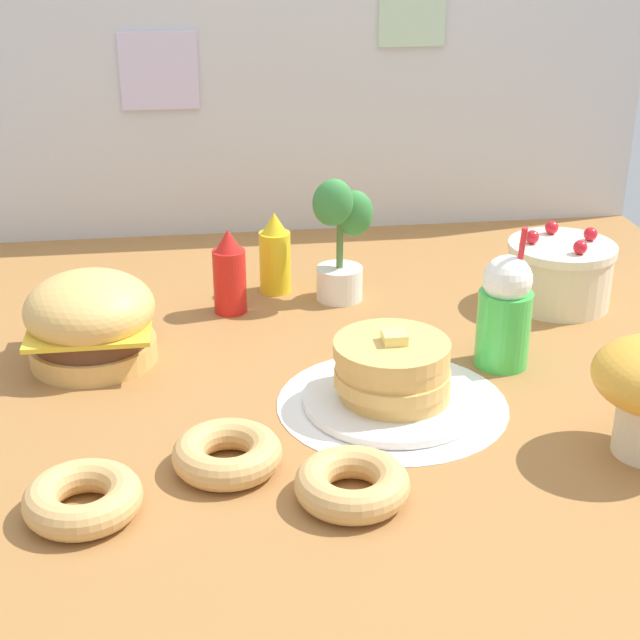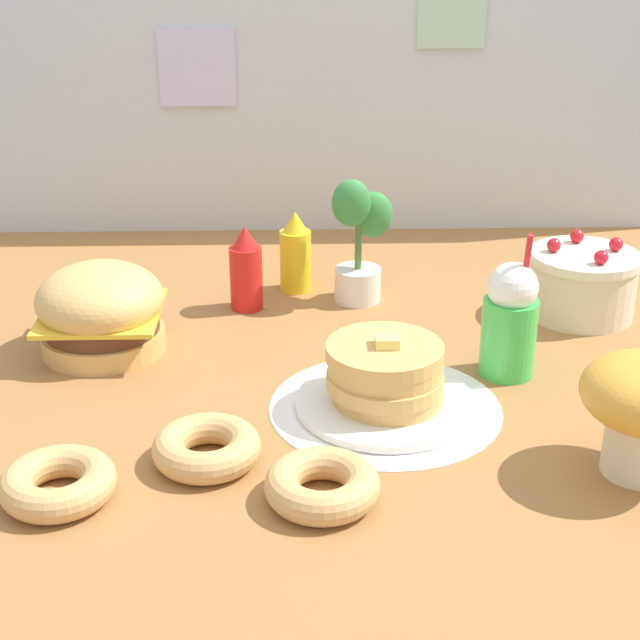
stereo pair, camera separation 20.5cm
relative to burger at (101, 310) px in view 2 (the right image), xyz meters
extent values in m
cube|color=#9E6B38|center=(0.55, -0.20, -0.11)|extent=(2.24, 2.17, 0.02)
cube|color=silver|center=(0.55, 0.88, 0.35)|extent=(2.24, 0.03, 0.89)
cube|color=silver|center=(0.17, 0.86, 0.41)|extent=(0.23, 0.01, 0.22)
cube|color=#B2D1B2|center=(0.92, 0.86, 0.56)|extent=(0.20, 0.01, 0.19)
cylinder|color=white|center=(0.64, -0.30, -0.10)|extent=(0.49, 0.49, 0.00)
cylinder|color=#DBA859|center=(0.00, 0.00, -0.08)|extent=(0.29, 0.29, 0.05)
cylinder|color=#59331E|center=(0.00, 0.00, -0.03)|extent=(0.26, 0.26, 0.04)
cube|color=yellow|center=(0.00, 0.00, -0.01)|extent=(0.27, 0.27, 0.01)
ellipsoid|color=#E5B260|center=(0.00, 0.00, 0.03)|extent=(0.29, 0.29, 0.17)
cylinder|color=white|center=(0.64, -0.30, -0.09)|extent=(0.38, 0.38, 0.02)
cylinder|color=#E0AD5B|center=(0.64, -0.30, -0.06)|extent=(0.23, 0.23, 0.03)
cylinder|color=#E0AD5B|center=(0.63, -0.30, -0.03)|extent=(0.24, 0.24, 0.03)
cylinder|color=#E0AD5B|center=(0.63, -0.30, 0.00)|extent=(0.24, 0.24, 0.03)
cylinder|color=#E0AD5B|center=(0.63, -0.30, 0.03)|extent=(0.24, 0.24, 0.03)
cube|color=#F7E072|center=(0.64, -0.30, 0.06)|extent=(0.05, 0.05, 0.02)
cylinder|color=beige|center=(1.17, 0.17, -0.03)|extent=(0.27, 0.27, 0.14)
cylinder|color=#F4EACC|center=(1.17, 0.17, 0.05)|extent=(0.28, 0.28, 0.02)
sphere|color=red|center=(1.25, 0.19, 0.08)|extent=(0.04, 0.04, 0.04)
sphere|color=red|center=(1.17, 0.25, 0.08)|extent=(0.04, 0.04, 0.04)
sphere|color=red|center=(1.10, 0.19, 0.08)|extent=(0.04, 0.04, 0.04)
sphere|color=red|center=(1.19, 0.10, 0.08)|extent=(0.04, 0.04, 0.04)
cylinder|color=red|center=(0.33, 0.24, -0.02)|extent=(0.08, 0.08, 0.17)
cone|color=red|center=(0.33, 0.24, 0.09)|extent=(0.07, 0.07, 0.06)
cylinder|color=yellow|center=(0.45, 0.36, -0.02)|extent=(0.08, 0.08, 0.17)
cone|color=yellow|center=(0.45, 0.36, 0.09)|extent=(0.07, 0.07, 0.06)
cylinder|color=green|center=(0.92, -0.15, -0.01)|extent=(0.12, 0.12, 0.18)
sphere|color=white|center=(0.92, -0.15, 0.11)|extent=(0.11, 0.11, 0.11)
cylinder|color=red|center=(0.94, -0.15, 0.14)|extent=(0.01, 0.04, 0.18)
torus|color=tan|center=(0.03, -0.61, -0.07)|extent=(0.21, 0.21, 0.06)
torus|color=brown|center=(0.03, -0.61, -0.06)|extent=(0.20, 0.20, 0.05)
torus|color=tan|center=(0.28, -0.50, -0.07)|extent=(0.21, 0.21, 0.06)
torus|color=pink|center=(0.28, -0.50, -0.06)|extent=(0.20, 0.20, 0.05)
torus|color=tan|center=(0.49, -0.62, -0.07)|extent=(0.21, 0.21, 0.06)
torus|color=#D89ED8|center=(0.49, -0.62, -0.06)|extent=(0.20, 0.20, 0.05)
cylinder|color=white|center=(0.62, 0.28, -0.06)|extent=(0.12, 0.12, 0.09)
cylinder|color=#4C7238|center=(0.62, 0.28, 0.07)|extent=(0.02, 0.02, 0.15)
ellipsoid|color=#38843D|center=(0.65, 0.29, 0.13)|extent=(0.10, 0.07, 0.12)
ellipsoid|color=#38843D|center=(0.60, 0.32, 0.15)|extent=(0.10, 0.07, 0.12)
ellipsoid|color=#38843D|center=(0.59, 0.25, 0.18)|extent=(0.10, 0.07, 0.12)
cylinder|color=beige|center=(1.08, -0.55, -0.05)|extent=(0.13, 0.13, 0.11)
camera|label=1|loc=(0.25, -2.00, 0.87)|focal=52.95mm
camera|label=2|loc=(0.45, -2.02, 0.87)|focal=52.95mm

